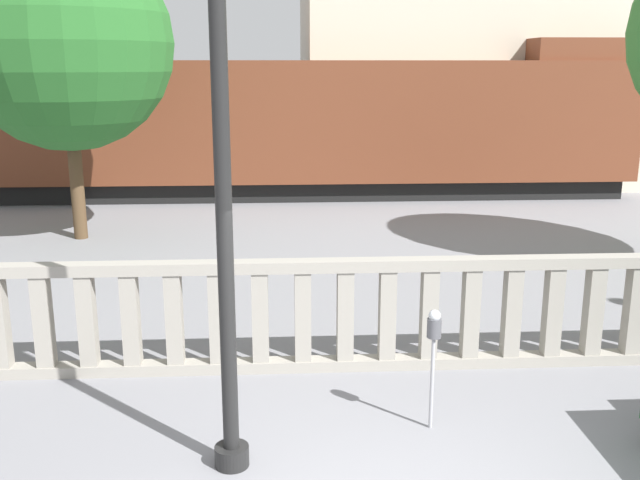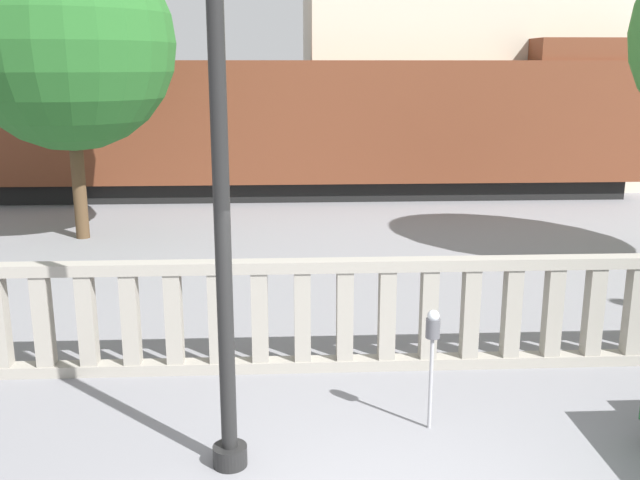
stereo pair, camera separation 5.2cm
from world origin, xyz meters
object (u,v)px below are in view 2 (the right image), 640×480
object	(u,v)px
train_near	(131,127)
tree_right	(67,43)
lamppost	(219,140)
parking_meter	(433,336)

from	to	relation	value
train_near	tree_right	distance (m)	5.43
train_near	tree_right	bearing A→B (deg)	-91.77
lamppost	tree_right	size ratio (longest dim) A/B	0.86
parking_meter	tree_right	world-z (taller)	tree_right
parking_meter	tree_right	size ratio (longest dim) A/B	0.20
parking_meter	train_near	world-z (taller)	train_near
train_near	tree_right	world-z (taller)	tree_right
lamppost	parking_meter	bearing A→B (deg)	16.81
parking_meter	train_near	xyz separation A→B (m)	(-5.82, 13.83, 0.98)
train_near	tree_right	xyz separation A→B (m)	(-0.15, -4.98, 2.16)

